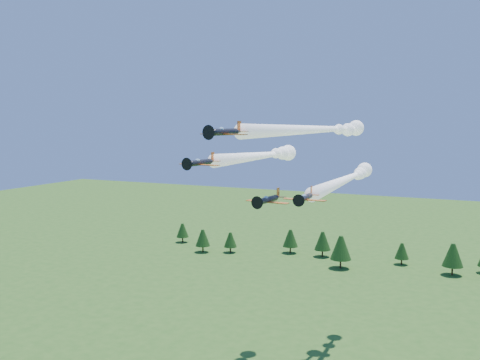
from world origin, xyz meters
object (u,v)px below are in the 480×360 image
at_px(plane_left, 263,155).
at_px(plane_right, 347,179).
at_px(plane_lead, 317,129).
at_px(plane_slot, 268,200).

xyz_separation_m(plane_left, plane_right, (16.40, 8.65, -5.18)).
relative_size(plane_lead, plane_right, 1.04).
bearing_deg(plane_left, plane_right, 33.97).
relative_size(plane_left, plane_slot, 4.68).
bearing_deg(plane_slot, plane_lead, 82.27).
bearing_deg(plane_right, plane_left, -153.15).
xyz_separation_m(plane_lead, plane_slot, (-4.01, -17.18, -12.57)).
xyz_separation_m(plane_right, plane_slot, (-8.48, -25.59, -1.73)).
distance_m(plane_left, plane_slot, 19.94).
height_order(plane_left, plane_slot, plane_left).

